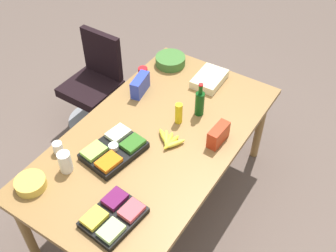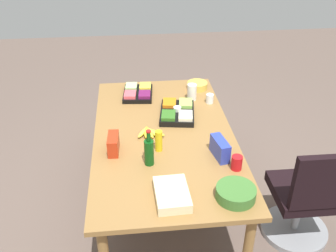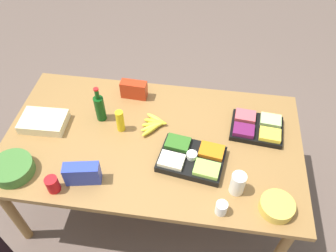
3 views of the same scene
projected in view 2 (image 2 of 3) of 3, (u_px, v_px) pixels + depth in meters
ground_plane at (164, 203)px, 3.64m from camera, size 10.00×10.00×0.00m
conference_table at (164, 141)px, 3.26m from camera, size 2.08×1.17×0.79m
office_chair at (304, 203)px, 3.09m from camera, size 0.56×0.56×0.96m
sheet_cake at (172, 194)px, 2.53m from camera, size 0.33×0.23×0.07m
veggie_tray at (177, 112)px, 3.46m from camera, size 0.46×0.36×0.09m
chip_bag_red at (113, 144)px, 2.97m from camera, size 0.20×0.09×0.14m
fruit_platter at (138, 93)px, 3.80m from camera, size 0.38×0.31×0.07m
mustard_bottle at (159, 141)px, 2.97m from camera, size 0.07×0.07×0.18m
salad_bowl at (236, 193)px, 2.53m from camera, size 0.32×0.32×0.08m
red_solo_cup at (237, 163)px, 2.79m from camera, size 0.10×0.10×0.11m
mayo_jar at (192, 92)px, 3.71m from camera, size 0.10×0.10×0.16m
chip_bag_blue at (220, 148)px, 2.91m from camera, size 0.23×0.12×0.15m
paper_cup at (210, 99)px, 3.66m from camera, size 0.07×0.07×0.09m
banana_bunch at (150, 132)px, 3.19m from camera, size 0.18×0.24×0.04m
wine_bottle at (149, 151)px, 2.81m from camera, size 0.07×0.07×0.29m
chip_bowl at (197, 85)px, 3.94m from camera, size 0.21×0.21×0.07m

